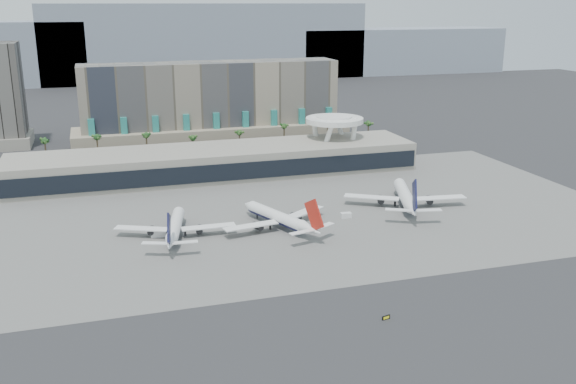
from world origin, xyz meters
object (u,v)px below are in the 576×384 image
object	(u,v)px
airliner_centre	(279,218)
taxiway_sign	(386,317)
service_vehicle_a	(158,233)
service_vehicle_b	(346,215)
airliner_left	(175,227)
airliner_right	(405,196)

from	to	relation	value
airliner_centre	taxiway_sign	distance (m)	68.09
service_vehicle_a	service_vehicle_b	xyz separation A→B (m)	(63.38, -0.29, -0.20)
airliner_left	airliner_centre	distance (m)	33.67
airliner_left	taxiway_sign	xyz separation A→B (m)	(39.74, -69.35, -2.94)
service_vehicle_a	taxiway_sign	xyz separation A→B (m)	(44.80, -71.21, -0.64)
service_vehicle_a	service_vehicle_b	world-z (taller)	service_vehicle_a
service_vehicle_a	taxiway_sign	world-z (taller)	service_vehicle_a
airliner_centre	airliner_right	bearing A→B (deg)	-12.01
airliner_left	service_vehicle_b	xyz separation A→B (m)	(58.32, 1.57, -2.51)
airliner_left	taxiway_sign	bearing A→B (deg)	-47.76
airliner_right	taxiway_sign	distance (m)	87.87
taxiway_sign	service_vehicle_a	bearing A→B (deg)	108.64
airliner_centre	service_vehicle_a	distance (m)	38.92
airliner_centre	airliner_right	xyz separation A→B (m)	(49.70, 8.47, 0.37)
airliner_centre	service_vehicle_b	bearing A→B (deg)	-14.33
service_vehicle_a	airliner_centre	bearing A→B (deg)	0.20
airliner_right	taxiway_sign	xyz separation A→B (m)	(-43.60, -76.21, -3.47)
service_vehicle_b	taxiway_sign	distance (m)	73.32
airliner_left	service_vehicle_b	distance (m)	58.39
airliner_centre	service_vehicle_a	bearing A→B (deg)	153.20
airliner_centre	airliner_right	size ratio (longest dim) A/B	0.89
airliner_centre	service_vehicle_b	size ratio (longest dim) A/B	10.87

